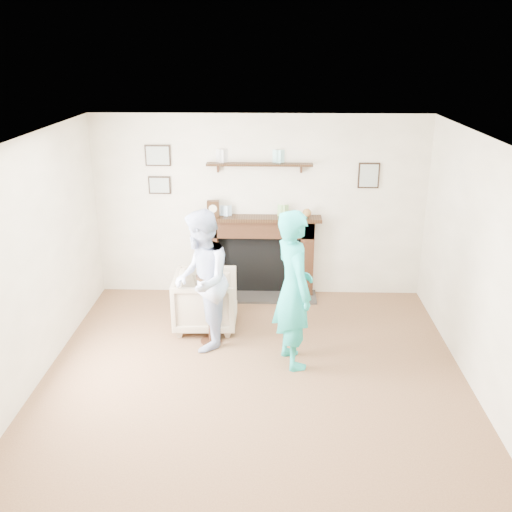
# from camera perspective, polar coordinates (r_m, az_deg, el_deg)

# --- Properties ---
(ground) EXTENTS (5.00, 5.00, 0.00)m
(ground) POSITION_cam_1_polar(r_m,az_deg,el_deg) (6.01, -0.29, -13.18)
(ground) COLOR brown
(ground) RESTS_ON ground
(room_shell) EXTENTS (4.54, 5.02, 2.52)m
(room_shell) POSITION_cam_1_polar(r_m,az_deg,el_deg) (5.95, -0.10, 3.76)
(room_shell) COLOR beige
(room_shell) RESTS_ON ground
(armchair) EXTENTS (0.79, 0.77, 0.70)m
(armchair) POSITION_cam_1_polar(r_m,az_deg,el_deg) (7.26, -4.93, -6.98)
(armchair) COLOR tan
(armchair) RESTS_ON ground
(man) EXTENTS (0.69, 0.85, 1.63)m
(man) POSITION_cam_1_polar(r_m,az_deg,el_deg) (6.84, -5.24, -8.78)
(man) COLOR silver
(man) RESTS_ON ground
(woman) EXTENTS (0.60, 0.74, 1.76)m
(woman) POSITION_cam_1_polar(r_m,az_deg,el_deg) (6.49, 3.60, -10.46)
(woman) COLOR #20B79B
(woman) RESTS_ON ground
(pedestal_table) EXTENTS (0.30, 0.30, 0.98)m
(pedestal_table) POSITION_cam_1_polar(r_m,az_deg,el_deg) (6.63, -4.64, -3.96)
(pedestal_table) COLOR black
(pedestal_table) RESTS_ON ground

